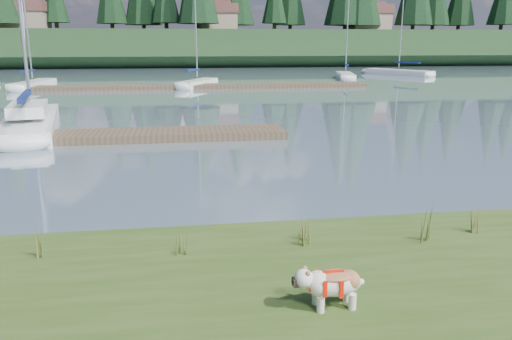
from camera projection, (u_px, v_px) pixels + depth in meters
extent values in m
plane|color=slate|center=(180.00, 89.00, 39.34)|extent=(200.00, 200.00, 0.00)
cube|color=black|center=(179.00, 48.00, 79.89)|extent=(200.00, 20.00, 5.00)
cylinder|color=silver|center=(321.00, 304.00, 6.18)|extent=(0.10, 0.10, 0.21)
cylinder|color=silver|center=(316.00, 296.00, 6.38)|extent=(0.10, 0.10, 0.21)
cylinder|color=silver|center=(352.00, 302.00, 6.25)|extent=(0.10, 0.10, 0.21)
cylinder|color=silver|center=(347.00, 294.00, 6.45)|extent=(0.10, 0.10, 0.21)
ellipsoid|color=silver|center=(335.00, 283.00, 6.26)|extent=(0.69, 0.36, 0.32)
ellipsoid|color=#A0643C|center=(336.00, 276.00, 6.23)|extent=(0.48, 0.33, 0.11)
ellipsoid|color=silver|center=(304.00, 278.00, 6.16)|extent=(0.24, 0.25, 0.24)
cube|color=black|center=(295.00, 282.00, 6.16)|extent=(0.08, 0.12, 0.09)
cube|color=white|center=(31.00, 125.00, 20.93)|extent=(3.58, 8.85, 0.70)
ellipsoid|color=white|center=(38.00, 111.00, 24.87)|extent=(2.30, 2.67, 0.70)
cube|color=navy|center=(25.00, 96.00, 19.44)|extent=(0.95, 3.89, 0.20)
cube|color=white|center=(28.00, 109.00, 20.30)|extent=(1.95, 3.35, 0.45)
cube|color=#4C3D2C|center=(73.00, 137.00, 18.62)|extent=(16.00, 2.00, 0.30)
cube|color=#4C3D2C|center=(205.00, 86.00, 39.59)|extent=(26.00, 2.20, 0.30)
cube|color=white|center=(33.00, 85.00, 39.59)|extent=(2.18, 6.62, 0.70)
ellipsoid|color=white|center=(48.00, 82.00, 42.73)|extent=(1.60, 1.92, 0.70)
cylinder|color=silver|center=(25.00, 11.00, 38.18)|extent=(0.12, 0.12, 10.15)
cube|color=navy|center=(27.00, 71.00, 38.44)|extent=(0.48, 2.59, 0.20)
cube|color=white|center=(197.00, 84.00, 40.64)|extent=(3.66, 5.67, 0.70)
ellipsoid|color=white|center=(211.00, 82.00, 43.27)|extent=(1.79, 1.94, 0.70)
cylinder|color=silver|center=(196.00, 20.00, 39.38)|extent=(0.12, 0.12, 8.94)
cube|color=navy|center=(193.00, 70.00, 39.63)|extent=(1.17, 2.12, 0.20)
cube|color=white|center=(345.00, 77.00, 49.37)|extent=(2.83, 6.48, 0.70)
ellipsoid|color=white|center=(343.00, 75.00, 52.42)|extent=(1.73, 1.99, 0.70)
cylinder|color=silver|center=(348.00, 19.00, 48.01)|extent=(0.12, 0.12, 9.75)
cube|color=navy|center=(347.00, 65.00, 48.25)|extent=(0.76, 2.49, 0.20)
cube|color=white|center=(398.00, 73.00, 55.23)|extent=(5.55, 7.86, 0.70)
ellipsoid|color=white|center=(370.00, 71.00, 58.28)|extent=(2.60, 2.76, 0.70)
cylinder|color=silver|center=(403.00, 11.00, 53.59)|extent=(0.12, 0.12, 11.94)
cube|color=navy|center=(408.00, 62.00, 54.11)|extent=(1.75, 2.86, 0.20)
cone|color=#475B23|center=(179.00, 240.00, 7.86)|extent=(0.03, 0.03, 0.45)
cone|color=brown|center=(186.00, 244.00, 7.82)|extent=(0.03, 0.03, 0.36)
cone|color=#475B23|center=(182.00, 238.00, 7.89)|extent=(0.03, 0.03, 0.49)
cone|color=brown|center=(188.00, 245.00, 7.86)|extent=(0.03, 0.03, 0.31)
cone|color=#475B23|center=(180.00, 244.00, 7.79)|extent=(0.03, 0.03, 0.40)
cone|color=#475B23|center=(298.00, 232.00, 8.22)|extent=(0.03, 0.03, 0.43)
cone|color=brown|center=(306.00, 236.00, 8.18)|extent=(0.03, 0.03, 0.34)
cone|color=#475B23|center=(301.00, 230.00, 8.25)|extent=(0.03, 0.03, 0.47)
cone|color=brown|center=(307.00, 236.00, 8.22)|extent=(0.03, 0.03, 0.30)
cone|color=#475B23|center=(300.00, 235.00, 8.15)|extent=(0.03, 0.03, 0.38)
cone|color=#475B23|center=(423.00, 222.00, 8.35)|extent=(0.03, 0.03, 0.65)
cone|color=brown|center=(431.00, 227.00, 8.32)|extent=(0.03, 0.03, 0.52)
cone|color=#475B23|center=(426.00, 220.00, 8.38)|extent=(0.03, 0.03, 0.72)
cone|color=brown|center=(431.00, 228.00, 8.37)|extent=(0.03, 0.03, 0.46)
cone|color=#475B23|center=(426.00, 226.00, 8.29)|extent=(0.03, 0.03, 0.59)
cone|color=#475B23|center=(34.00, 240.00, 7.74)|extent=(0.03, 0.03, 0.55)
cone|color=brown|center=(41.00, 245.00, 7.70)|extent=(0.03, 0.03, 0.44)
cone|color=#475B23|center=(39.00, 238.00, 7.77)|extent=(0.03, 0.03, 0.60)
cone|color=brown|center=(44.00, 245.00, 7.75)|extent=(0.03, 0.03, 0.38)
cone|color=#475B23|center=(34.00, 244.00, 7.67)|extent=(0.03, 0.03, 0.49)
cone|color=#475B23|center=(299.00, 229.00, 8.42)|extent=(0.03, 0.03, 0.40)
cone|color=brown|center=(306.00, 232.00, 8.38)|extent=(0.03, 0.03, 0.32)
cone|color=#475B23|center=(302.00, 227.00, 8.46)|extent=(0.03, 0.03, 0.44)
cone|color=brown|center=(307.00, 232.00, 8.43)|extent=(0.03, 0.03, 0.28)
cone|color=#475B23|center=(301.00, 231.00, 8.35)|extent=(0.03, 0.03, 0.36)
cone|color=#475B23|center=(469.00, 218.00, 8.76)|extent=(0.03, 0.03, 0.52)
cone|color=brown|center=(477.00, 221.00, 8.73)|extent=(0.03, 0.03, 0.42)
cone|color=#475B23|center=(472.00, 215.00, 8.79)|extent=(0.03, 0.03, 0.57)
cone|color=brown|center=(477.00, 222.00, 8.77)|extent=(0.03, 0.03, 0.37)
cone|color=#475B23|center=(473.00, 220.00, 8.70)|extent=(0.03, 0.03, 0.47)
cube|color=#33281C|center=(183.00, 242.00, 9.07)|extent=(60.00, 0.50, 0.14)
cylinder|color=#382619|center=(0.00, 25.00, 70.66)|extent=(0.60, 0.60, 1.80)
cylinder|color=#382619|center=(112.00, 26.00, 76.64)|extent=(0.60, 0.60, 1.80)
cylinder|color=#382619|center=(199.00, 25.00, 72.76)|extent=(0.60, 0.60, 1.80)
cylinder|color=#382619|center=(274.00, 26.00, 78.31)|extent=(0.60, 0.60, 1.80)
cylinder|color=#382619|center=(358.00, 26.00, 78.26)|extent=(0.60, 0.60, 1.80)
cylinder|color=#382619|center=(432.00, 27.00, 83.15)|extent=(0.60, 0.60, 1.80)
cube|color=gray|center=(26.00, 22.00, 72.88)|extent=(6.00, 5.00, 2.80)
cube|color=brown|center=(24.00, 7.00, 72.36)|extent=(6.30, 5.30, 1.40)
cube|color=brown|center=(24.00, 1.00, 72.15)|extent=(4.20, 3.60, 0.70)
cube|color=gray|center=(217.00, 23.00, 77.86)|extent=(6.00, 5.00, 2.80)
cube|color=brown|center=(216.00, 9.00, 77.33)|extent=(6.30, 5.30, 1.40)
cube|color=brown|center=(216.00, 3.00, 77.13)|extent=(4.20, 3.60, 0.70)
cube|color=gray|center=(368.00, 23.00, 79.38)|extent=(6.00, 5.00, 2.80)
cube|color=brown|center=(369.00, 9.00, 78.86)|extent=(6.30, 5.30, 1.40)
cube|color=brown|center=(369.00, 4.00, 78.66)|extent=(4.20, 3.60, 0.70)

